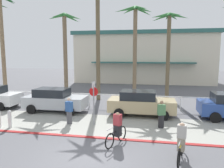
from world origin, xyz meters
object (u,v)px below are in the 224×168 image
(pedestrian_0, at_px, (69,112))
(pedestrian_1, at_px, (161,115))
(cyclist_yellow_0, at_px, (181,142))
(stop_sign_bike_lane, at_px, (94,97))
(bollard_1, at_px, (10,119))
(palm_tree_5, at_px, (168,36))
(palm_tree_4, at_px, (135,29))
(car_silver_1, at_px, (55,100))
(palm_tree_3, at_px, (98,22))
(palm_tree_1, at_px, (1,21))
(cyclist_black_1, at_px, (117,129))
(car_tan_2, at_px, (141,103))
(palm_tree_2, at_px, (65,38))

(pedestrian_0, height_order, pedestrian_1, pedestrian_0)
(cyclist_yellow_0, bearing_deg, stop_sign_bike_lane, 142.23)
(bollard_1, bearing_deg, palm_tree_5, 48.67)
(palm_tree_4, bearing_deg, car_silver_1, -132.33)
(stop_sign_bike_lane, xyz_separation_m, pedestrian_0, (-1.49, -0.08, -0.95))
(bollard_1, bearing_deg, pedestrian_0, 22.38)
(palm_tree_3, relative_size, cyclist_yellow_0, 5.35)
(bollard_1, height_order, car_silver_1, car_silver_1)
(palm_tree_1, relative_size, palm_tree_4, 1.13)
(palm_tree_4, relative_size, car_silver_1, 1.91)
(palm_tree_1, height_order, pedestrian_0, palm_tree_1)
(cyclist_yellow_0, distance_m, cyclist_black_1, 2.91)
(stop_sign_bike_lane, xyz_separation_m, bollard_1, (-4.53, -1.33, -1.16))
(bollard_1, xyz_separation_m, palm_tree_5, (9.20, 10.46, 5.30))
(bollard_1, bearing_deg, pedestrian_1, 10.36)
(car_tan_2, height_order, cyclist_yellow_0, car_tan_2)
(palm_tree_4, height_order, palm_tree_5, palm_tree_4)
(palm_tree_3, bearing_deg, palm_tree_5, 19.23)
(car_silver_1, bearing_deg, bollard_1, -104.68)
(palm_tree_1, bearing_deg, cyclist_yellow_0, -33.14)
(stop_sign_bike_lane, height_order, cyclist_yellow_0, stop_sign_bike_lane)
(palm_tree_2, height_order, palm_tree_5, palm_tree_5)
(bollard_1, bearing_deg, cyclist_black_1, -9.71)
(palm_tree_5, distance_m, pedestrian_1, 10.31)
(car_silver_1, relative_size, cyclist_yellow_0, 2.47)
(car_tan_2, bearing_deg, car_silver_1, -179.44)
(palm_tree_1, height_order, car_tan_2, palm_tree_1)
(palm_tree_1, bearing_deg, stop_sign_bike_lane, -30.97)
(palm_tree_2, bearing_deg, car_tan_2, -31.89)
(stop_sign_bike_lane, height_order, pedestrian_0, stop_sign_bike_lane)
(bollard_1, xyz_separation_m, palm_tree_2, (0.08, 8.18, 5.07))
(palm_tree_1, xyz_separation_m, cyclist_black_1, (12.05, -8.58, -6.41))
(palm_tree_1, relative_size, cyclist_yellow_0, 5.30)
(cyclist_black_1, bearing_deg, car_tan_2, 80.35)
(palm_tree_3, xyz_separation_m, cyclist_black_1, (3.19, -9.40, -6.18))
(car_tan_2, bearing_deg, bollard_1, -151.87)
(palm_tree_1, height_order, palm_tree_2, palm_tree_1)
(cyclist_black_1, height_order, pedestrian_0, pedestrian_0)
(palm_tree_4, bearing_deg, cyclist_yellow_0, -76.46)
(palm_tree_5, xyz_separation_m, cyclist_yellow_0, (-0.20, -12.59, -5.12))
(bollard_1, bearing_deg, palm_tree_3, 69.61)
(palm_tree_4, xyz_separation_m, pedestrian_1, (2.17, -7.94, -5.61))
(palm_tree_3, distance_m, pedestrian_1, 10.58)
(palm_tree_1, xyz_separation_m, pedestrian_1, (14.15, -5.98, -6.39))
(palm_tree_2, relative_size, palm_tree_5, 0.98)
(bollard_1, xyz_separation_m, pedestrian_1, (8.37, 1.53, 0.20))
(palm_tree_3, height_order, palm_tree_5, palm_tree_3)
(palm_tree_5, bearing_deg, stop_sign_bike_lane, -117.10)
(bollard_1, bearing_deg, palm_tree_4, 56.80)
(pedestrian_1, bearing_deg, palm_tree_1, 157.09)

